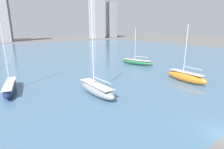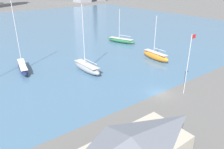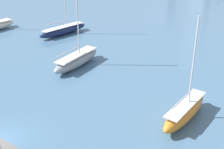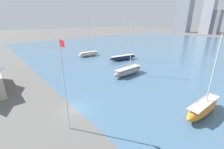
# 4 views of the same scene
# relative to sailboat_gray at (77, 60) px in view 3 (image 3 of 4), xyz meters

# --- Properties ---
(ground_plane) EXTENTS (500.00, 500.00, 0.00)m
(ground_plane) POSITION_rel_sailboat_gray_xyz_m (5.70, -17.93, -1.08)
(ground_plane) COLOR #605E5B
(harbor_water) EXTENTS (180.00, 140.00, 0.00)m
(harbor_water) POSITION_rel_sailboat_gray_xyz_m (5.70, 52.07, -1.07)
(harbor_water) COLOR #476B89
(harbor_water) RESTS_ON ground_plane
(sailboat_gray) EXTENTS (2.85, 10.02, 15.46)m
(sailboat_gray) POSITION_rel_sailboat_gray_xyz_m (0.00, 0.00, 0.00)
(sailboat_gray) COLOR gray
(sailboat_gray) RESTS_ON harbor_water
(sailboat_navy) EXTENTS (3.73, 11.01, 16.11)m
(sailboat_navy) POSITION_rel_sailboat_gray_xyz_m (-12.04, 9.86, -0.11)
(sailboat_navy) COLOR #19234C
(sailboat_navy) RESTS_ON harbor_water
(sailboat_orange) EXTENTS (2.29, 9.25, 11.76)m
(sailboat_orange) POSITION_rel_sailboat_gray_xyz_m (19.33, -4.06, 0.06)
(sailboat_orange) COLOR orange
(sailboat_orange) RESTS_ON harbor_water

